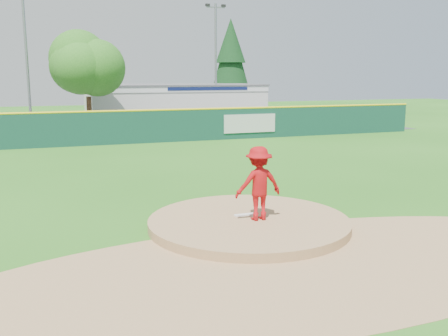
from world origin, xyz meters
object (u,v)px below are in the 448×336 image
object	(u,v)px
conifer_tree	(231,61)
light_pole_left	(26,47)
van	(83,126)
deciduous_tree	(87,69)
light_pole_right	(216,58)
pool_building_grp	(174,103)
pitcher	(259,183)

from	to	relation	value
conifer_tree	light_pole_left	world-z (taller)	light_pole_left
van	deciduous_tree	xyz separation A→B (m)	(0.60, 1.24, 3.92)
van	light_pole_right	xyz separation A→B (m)	(11.60, 5.24, 4.91)
van	pool_building_grp	world-z (taller)	pool_building_grp
light_pole_right	van	bearing A→B (deg)	-155.69
pool_building_grp	conifer_tree	xyz separation A→B (m)	(7.00, 4.01, 3.88)
van	conifer_tree	world-z (taller)	conifer_tree
pitcher	light_pole_right	distance (m)	30.77
pitcher	conifer_tree	world-z (taller)	conifer_tree
pool_building_grp	conifer_tree	world-z (taller)	conifer_tree
deciduous_tree	light_pole_right	bearing A→B (deg)	19.98
conifer_tree	light_pole_right	size ratio (longest dim) A/B	0.95
pitcher	pool_building_grp	bearing A→B (deg)	-100.93
pitcher	conifer_tree	xyz separation A→B (m)	(12.80, 36.17, 4.29)
light_pole_right	light_pole_left	bearing A→B (deg)	-172.41
light_pole_left	light_pole_right	xyz separation A→B (m)	(15.00, 2.00, -0.51)
light_pole_left	deciduous_tree	bearing A→B (deg)	-26.57
pool_building_grp	light_pole_left	world-z (taller)	light_pole_left
conifer_tree	light_pole_right	xyz separation A→B (m)	(-4.00, -7.00, 0.00)
pitcher	light_pole_left	size ratio (longest dim) A/B	0.18
pool_building_grp	deciduous_tree	distance (m)	11.01
van	pool_building_grp	size ratio (longest dim) A/B	0.29
deciduous_tree	light_pole_right	size ratio (longest dim) A/B	0.74
deciduous_tree	conifer_tree	bearing A→B (deg)	36.25
van	light_pole_left	size ratio (longest dim) A/B	0.40
van	light_pole_left	xyz separation A→B (m)	(-3.40, 3.24, 5.42)
pitcher	conifer_tree	bearing A→B (deg)	-110.20
pool_building_grp	light_pole_left	distance (m)	13.72
pitcher	light_pole_right	bearing A→B (deg)	-107.50
van	conifer_tree	xyz separation A→B (m)	(15.60, 12.24, 4.91)
conifer_tree	light_pole_left	bearing A→B (deg)	-154.65
conifer_tree	light_pole_left	distance (m)	21.03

